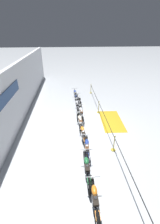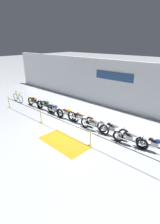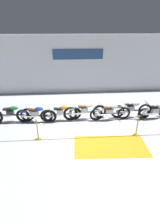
{
  "view_description": "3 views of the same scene",
  "coord_description": "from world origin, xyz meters",
  "views": [
    {
      "loc": [
        -8.84,
        1.4,
        6.24
      ],
      "look_at": [
        1.04,
        0.6,
        0.81
      ],
      "focal_mm": 24.0,
      "sensor_mm": 36.0,
      "label": 1
    },
    {
      "loc": [
        7.62,
        -7.94,
        5.71
      ],
      "look_at": [
        -0.25,
        0.9,
        0.81
      ],
      "focal_mm": 28.0,
      "sensor_mm": 36.0,
      "label": 2
    },
    {
      "loc": [
        -0.9,
        -7.92,
        4.77
      ],
      "look_at": [
        -0.28,
        0.26,
        0.66
      ],
      "focal_mm": 28.0,
      "sensor_mm": 36.0,
      "label": 3
    }
  ],
  "objects": [
    {
      "name": "stanchion_mid_right",
      "position": [
        2.32,
        -1.1,
        0.36
      ],
      "size": [
        0.28,
        0.28,
        1.05
      ],
      "color": "gold",
      "rests_on": "ground"
    },
    {
      "name": "stanchion_mid_left",
      "position": [
        -2.32,
        -1.1,
        0.36
      ],
      "size": [
        0.28,
        0.28,
        1.05
      ],
      "color": "gold",
      "rests_on": "ground"
    },
    {
      "name": "motorcycle_silver_6",
      "position": [
        2.69,
        0.71,
        0.49
      ],
      "size": [
        2.37,
        0.62,
        0.97
      ],
      "color": "black",
      "rests_on": "ground"
    },
    {
      "name": "motorcycle_silver_7",
      "position": [
        4.0,
        0.45,
        0.45
      ],
      "size": [
        2.15,
        0.62,
        0.93
      ],
      "color": "black",
      "rests_on": "ground"
    },
    {
      "name": "stanchion_far_left",
      "position": [
        -1.6,
        -1.1,
        0.77
      ],
      "size": [
        14.02,
        0.28,
        1.05
      ],
      "color": "gold",
      "rests_on": "ground"
    },
    {
      "name": "motorcycle_silver_5",
      "position": [
        1.42,
        0.48,
        0.47
      ],
      "size": [
        2.29,
        0.62,
        0.94
      ],
      "color": "black",
      "rests_on": "ground"
    },
    {
      "name": "floor_banner",
      "position": [
        0.9,
        -1.88,
        0.0
      ],
      "size": [
        3.24,
        1.73,
        0.01
      ],
      "primitive_type": "cube",
      "rotation": [
        0.0,
        0.0,
        -0.04
      ],
      "color": "#B78E19",
      "rests_on": "ground"
    },
    {
      "name": "motorcycle_blue_2",
      "position": [
        -2.61,
        0.51,
        0.47
      ],
      "size": [
        2.2,
        0.62,
        0.95
      ],
      "color": "black",
      "rests_on": "ground"
    },
    {
      "name": "motorcycle_orange_3",
      "position": [
        -1.29,
        0.61,
        0.46
      ],
      "size": [
        2.26,
        0.62,
        0.94
      ],
      "color": "black",
      "rests_on": "ground"
    },
    {
      "name": "ground_plane",
      "position": [
        0.0,
        0.0,
        0.0
      ],
      "size": [
        120.0,
        120.0,
        0.0
      ],
      "primitive_type": "plane",
      "color": "#B2B7BC"
    },
    {
      "name": "motorcycle_green_1",
      "position": [
        -3.95,
        0.68,
        0.48
      ],
      "size": [
        2.45,
        0.62,
        0.96
      ],
      "color": "black",
      "rests_on": "ground"
    },
    {
      "name": "motorcycle_cream_4",
      "position": [
        0.05,
        0.67,
        0.48
      ],
      "size": [
        2.45,
        0.62,
        0.98
      ],
      "color": "black",
      "rests_on": "ground"
    },
    {
      "name": "back_wall",
      "position": [
        -0.0,
        5.12,
        2.1
      ],
      "size": [
        28.0,
        0.29,
        4.2
      ],
      "color": "white",
      "rests_on": "ground"
    }
  ]
}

